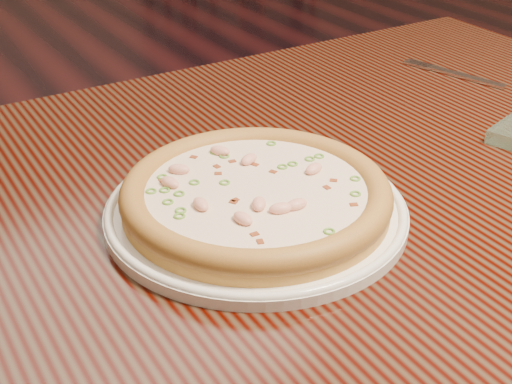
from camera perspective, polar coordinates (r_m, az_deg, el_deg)
hero_table at (r=0.91m, az=4.86°, el=-3.77°), size 1.20×0.80×0.75m
plate at (r=0.76m, az=0.00°, el=-1.40°), size 0.32×0.32×0.02m
pizza at (r=0.75m, az=-0.01°, el=-0.19°), size 0.29×0.29×0.03m
fork at (r=1.19m, az=15.78°, el=9.06°), size 0.07×0.17×0.00m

